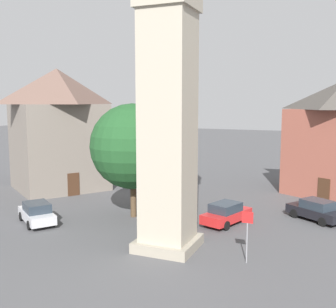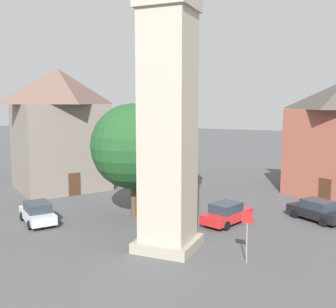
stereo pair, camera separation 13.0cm
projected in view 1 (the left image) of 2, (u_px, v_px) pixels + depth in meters
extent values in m
plane|color=#4C4C4F|center=(168.00, 248.00, 23.58)|extent=(200.00, 200.00, 0.00)
cube|color=gray|center=(168.00, 243.00, 23.54)|extent=(3.36, 3.36, 0.60)
cube|color=#ADA38E|center=(168.00, 129.00, 22.65)|extent=(2.69, 2.69, 12.91)
cube|color=silver|center=(37.00, 215.00, 28.30)|extent=(4.33, 3.76, 0.64)
cube|color=#28333D|center=(37.00, 207.00, 28.10)|extent=(2.62, 2.49, 0.64)
cylinder|color=black|center=(21.00, 216.00, 28.96)|extent=(0.65, 0.55, 0.64)
cylinder|color=black|center=(44.00, 213.00, 29.79)|extent=(0.65, 0.55, 0.64)
cylinder|color=black|center=(29.00, 225.00, 26.88)|extent=(0.65, 0.55, 0.64)
cylinder|color=black|center=(53.00, 221.00, 27.72)|extent=(0.65, 0.55, 0.64)
cube|color=black|center=(30.00, 212.00, 30.03)|extent=(1.06, 1.43, 0.16)
cube|color=black|center=(315.00, 212.00, 29.04)|extent=(4.33, 3.75, 0.64)
cube|color=#28333D|center=(318.00, 204.00, 28.84)|extent=(2.62, 2.48, 0.64)
cylinder|color=black|center=(294.00, 213.00, 29.69)|extent=(0.65, 0.55, 0.64)
cylinder|color=black|center=(309.00, 210.00, 30.53)|extent=(0.65, 0.55, 0.64)
cylinder|color=black|center=(323.00, 222.00, 27.63)|extent=(0.65, 0.55, 0.64)
cube|color=black|center=(293.00, 209.00, 30.77)|extent=(1.06, 1.43, 0.16)
cube|color=red|center=(227.00, 216.00, 28.19)|extent=(2.96, 4.43, 0.64)
cube|color=#28333D|center=(226.00, 207.00, 28.00)|extent=(2.17, 2.50, 0.64)
cylinder|color=black|center=(227.00, 214.00, 29.66)|extent=(0.42, 0.68, 0.64)
cylinder|color=black|center=(246.00, 218.00, 28.60)|extent=(0.42, 0.68, 0.64)
cylinder|color=black|center=(207.00, 221.00, 27.86)|extent=(0.42, 0.68, 0.64)
cylinder|color=black|center=(226.00, 226.00, 26.79)|extent=(0.42, 0.68, 0.64)
cube|color=black|center=(242.00, 213.00, 29.71)|extent=(1.61, 0.67, 0.16)
cylinder|color=#706656|center=(185.00, 205.00, 31.88)|extent=(0.13, 0.13, 0.82)
cylinder|color=#706656|center=(184.00, 204.00, 32.05)|extent=(0.13, 0.13, 0.82)
cube|color=white|center=(184.00, 196.00, 31.87)|extent=(0.41, 0.41, 0.60)
cylinder|color=white|center=(186.00, 197.00, 31.66)|extent=(0.09, 0.09, 0.60)
cylinder|color=white|center=(183.00, 196.00, 32.09)|extent=(0.09, 0.09, 0.60)
sphere|color=#9E7051|center=(184.00, 190.00, 31.81)|extent=(0.22, 0.22, 0.22)
sphere|color=black|center=(185.00, 190.00, 31.81)|extent=(0.20, 0.20, 0.20)
cylinder|color=brown|center=(133.00, 196.00, 29.83)|extent=(0.44, 0.44, 3.12)
sphere|color=#1E4C23|center=(133.00, 146.00, 29.34)|extent=(6.27, 6.27, 6.27)
cube|color=slate|center=(59.00, 147.00, 39.28)|extent=(10.64, 10.73, 8.32)
pyramid|color=brown|center=(57.00, 86.00, 38.51)|extent=(11.17, 11.26, 3.39)
cube|color=#422819|center=(74.00, 184.00, 36.55)|extent=(0.68, 0.96, 2.10)
cube|color=#422819|center=(324.00, 190.00, 34.06)|extent=(1.01, 0.59, 2.10)
cylinder|color=gray|center=(247.00, 243.00, 21.30)|extent=(0.07, 0.07, 2.20)
cube|color=red|center=(248.00, 217.00, 21.12)|extent=(0.60, 0.04, 0.60)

